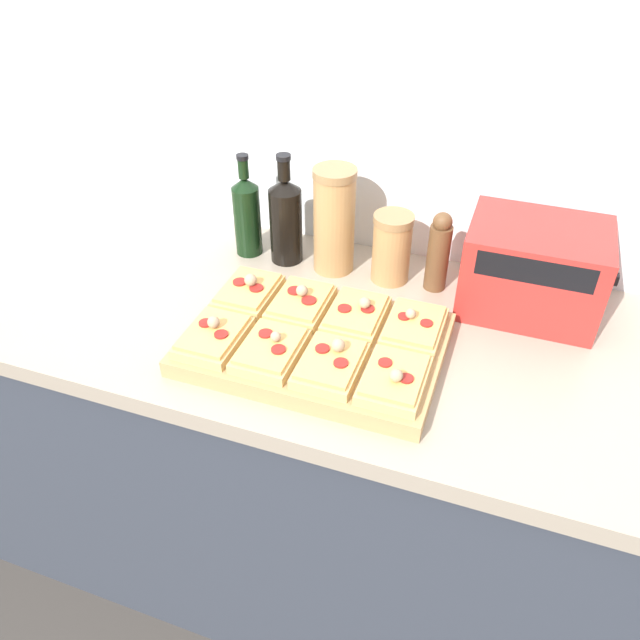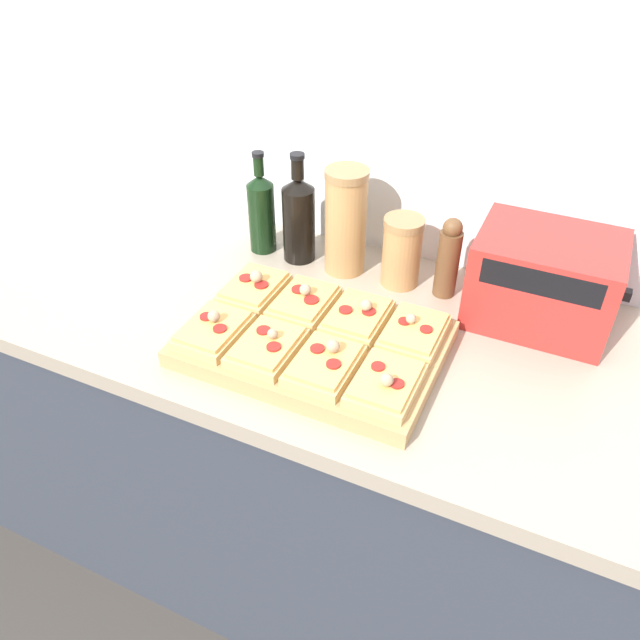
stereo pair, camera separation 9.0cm
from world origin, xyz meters
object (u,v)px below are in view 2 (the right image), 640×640
(grain_jar_short, at_px, (402,251))
(toaster_oven, at_px, (543,280))
(grain_jar_tall, at_px, (346,222))
(pepper_mill, at_px, (448,258))
(cutting_board, at_px, (314,344))
(wine_bottle, at_px, (299,218))
(olive_oil_bottle, at_px, (261,211))

(grain_jar_short, bearing_deg, toaster_oven, -1.57)
(grain_jar_tall, height_order, grain_jar_short, grain_jar_tall)
(pepper_mill, bearing_deg, cutting_board, -120.47)
(wine_bottle, bearing_deg, pepper_mill, 0.00)
(cutting_board, bearing_deg, grain_jar_tall, 101.77)
(grain_jar_short, distance_m, pepper_mill, 0.10)
(wine_bottle, relative_size, grain_jar_tall, 1.06)
(cutting_board, bearing_deg, wine_bottle, 120.98)
(olive_oil_bottle, relative_size, toaster_oven, 0.83)
(wine_bottle, bearing_deg, grain_jar_short, 0.00)
(wine_bottle, height_order, pepper_mill, wine_bottle)
(cutting_board, xyz_separation_m, pepper_mill, (0.18, 0.30, 0.07))
(olive_oil_bottle, relative_size, grain_jar_short, 1.54)
(grain_jar_short, bearing_deg, pepper_mill, -0.00)
(olive_oil_bottle, distance_m, grain_jar_short, 0.35)
(wine_bottle, relative_size, toaster_oven, 0.87)
(cutting_board, height_order, toaster_oven, toaster_oven)
(cutting_board, relative_size, grain_jar_short, 3.04)
(wine_bottle, distance_m, toaster_oven, 0.56)
(grain_jar_short, height_order, pepper_mill, pepper_mill)
(pepper_mill, bearing_deg, wine_bottle, 180.00)
(olive_oil_bottle, bearing_deg, wine_bottle, -0.00)
(cutting_board, distance_m, grain_jar_short, 0.32)
(grain_jar_short, bearing_deg, grain_jar_tall, -180.00)
(pepper_mill, bearing_deg, toaster_oven, -2.39)
(olive_oil_bottle, height_order, grain_jar_short, olive_oil_bottle)
(olive_oil_bottle, bearing_deg, grain_jar_tall, -0.00)
(olive_oil_bottle, xyz_separation_m, pepper_mill, (0.46, -0.00, -0.01))
(cutting_board, bearing_deg, olive_oil_bottle, 132.88)
(wine_bottle, xyz_separation_m, pepper_mill, (0.36, 0.00, -0.02))
(grain_jar_short, bearing_deg, olive_oil_bottle, 180.00)
(grain_jar_tall, distance_m, pepper_mill, 0.24)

